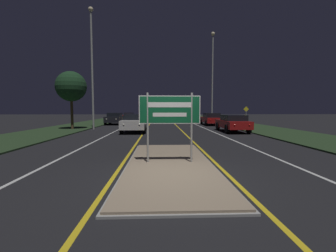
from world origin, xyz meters
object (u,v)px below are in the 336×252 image
Objects in this scene: car_receding_1 at (211,119)px; car_approaching_2 at (129,116)px; highway_sign at (170,113)px; warning_sign at (246,114)px; car_approaching_1 at (115,118)px; streetlight_right_near at (212,70)px; streetlight_left_near at (92,59)px; car_receding_0 at (233,123)px; car_approaching_0 at (135,122)px.

car_approaching_2 is at bearing 127.92° from car_receding_1.
warning_sign is at bearing 61.40° from highway_sign.
car_approaching_2 is (-0.05, 13.92, -0.08)m from car_approaching_1.
streetlight_right_near is 5.30× the size of warning_sign.
streetlight_left_near is 0.99× the size of streetlight_right_near.
highway_sign is at bearing -106.88° from car_receding_1.
highway_sign is 0.55× the size of car_approaching_2.
car_receding_1 is at bearing -109.09° from streetlight_right_near.
warning_sign is at bearing 59.57° from car_receding_0.
car_receding_1 is 19.52m from car_approaching_2.
highway_sign is at bearing -80.14° from car_approaching_2.
car_approaching_0 is 10.21m from car_approaching_1.
car_approaching_2 is at bearing 99.86° from highway_sign.
car_receding_1 is (0.09, 8.38, -0.00)m from car_receding_0.
car_approaching_0 is at bearing -30.40° from streetlight_left_near.
streetlight_right_near is 19.97m from car_approaching_2.
warning_sign is (15.32, -17.98, 0.68)m from car_approaching_2.
streetlight_right_near reaches higher than car_receding_0.
streetlight_right_near reaches higher than streetlight_left_near.
streetlight_left_near is at bearing 149.60° from car_approaching_0.
streetlight_right_near is at bearing 45.99° from car_approaching_0.
streetlight_left_near is 5.25× the size of warning_sign.
car_approaching_1 is (-3.60, 9.55, -0.03)m from car_approaching_0.
highway_sign is at bearing -118.60° from warning_sign.
car_approaching_2 is (-6.07, 34.93, -1.08)m from highway_sign.
car_approaching_0 is 1.18× the size of car_approaching_1.
streetlight_left_near is 2.62× the size of car_approaching_2.
car_approaching_0 is (-2.42, 11.46, -0.97)m from highway_sign.
streetlight_right_near is at bearing 87.53° from car_receding_0.
streetlight_left_near is 14.91m from car_receding_1.
car_receding_1 is 12.04m from car_approaching_1.
streetlight_left_near is at bearing 167.43° from car_receding_0.
streetlight_right_near reaches higher than car_receding_1.
highway_sign is at bearing -78.10° from car_approaching_0.
car_receding_0 is at bearing -12.57° from streetlight_left_near.
streetlight_left_near is 2.38× the size of car_receding_1.
car_approaching_1 is (-11.95, 1.48, 0.01)m from car_receding_1.
car_approaching_2 is at bearing 116.59° from car_receding_0.
streetlight_left_near is at bearing -94.77° from car_approaching_1.
car_approaching_2 is 2.01× the size of warning_sign.
car_receding_1 is 0.99× the size of car_approaching_0.
warning_sign is at bearing -14.88° from car_approaching_1.
car_approaching_2 is (0.54, 21.01, -5.89)m from streetlight_left_near.
streetlight_left_near is 16.96m from warning_sign.
car_approaching_1 reaches higher than car_approaching_2.
car_receding_0 is 26.60m from car_approaching_2.
car_receding_0 is 1.06× the size of car_approaching_2.
car_approaching_0 reaches higher than car_approaching_2.
car_approaching_1 is 0.94× the size of car_approaching_2.
warning_sign reaches higher than car_approaching_1.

